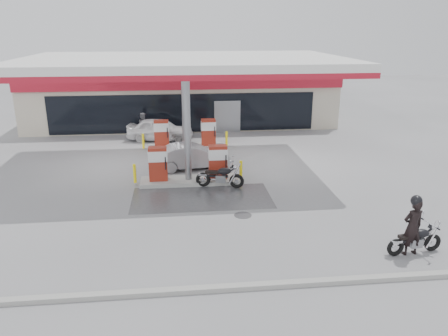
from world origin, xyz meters
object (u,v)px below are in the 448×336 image
object	(u,v)px
main_motorcycle	(416,241)
parked_car_right	(245,119)
biker_main	(413,227)
parked_car_left	(121,121)
pump_island_near	(188,168)
attendant	(144,126)
sedan_white	(160,129)
hatchback_silver	(192,156)
parked_motorcycle	(221,177)
pump_island_far	(185,137)

from	to	relation	value
main_motorcycle	parked_car_right	xyz separation A→B (m)	(-2.64, 19.15, 0.14)
main_motorcycle	biker_main	size ratio (longest dim) A/B	1.03
parked_car_left	pump_island_near	bearing A→B (deg)	-155.41
attendant	parked_car_left	xyz separation A→B (m)	(-1.86, 3.14, -0.32)
attendant	main_motorcycle	bearing A→B (deg)	-144.19
biker_main	parked_car_right	world-z (taller)	biker_main
sedan_white	pump_island_near	bearing A→B (deg)	-159.19
biker_main	attendant	world-z (taller)	biker_main
pump_island_near	parked_car_left	world-z (taller)	pump_island_near
hatchback_silver	parked_car_left	bearing A→B (deg)	17.69
pump_island_near	hatchback_silver	bearing A→B (deg)	83.63
parked_motorcycle	parked_car_right	world-z (taller)	parked_car_right
parked_motorcycle	attendant	size ratio (longest dim) A/B	1.29
biker_main	parked_motorcycle	distance (m)	8.75
pump_island_near	main_motorcycle	xyz separation A→B (m)	(7.14, -7.57, -0.26)
main_motorcycle	parked_motorcycle	bearing A→B (deg)	122.59
parked_motorcycle	parked_car_left	bearing A→B (deg)	128.36
main_motorcycle	sedan_white	bearing A→B (deg)	111.36
main_motorcycle	hatchback_silver	bearing A→B (deg)	117.69
attendant	parked_motorcycle	bearing A→B (deg)	-152.01
sedan_white	parked_motorcycle	bearing A→B (deg)	-151.52
parked_car_left	main_motorcycle	bearing A→B (deg)	-145.23
sedan_white	parked_car_left	distance (m)	4.76
pump_island_near	parked_car_left	bearing A→B (deg)	110.65
main_motorcycle	parked_car_right	world-z (taller)	parked_car_right
attendant	hatchback_silver	distance (m)	7.21
hatchback_silver	parked_car_left	xyz separation A→B (m)	(-4.75, 9.74, -0.11)
hatchback_silver	parked_car_right	distance (m)	10.31
sedan_white	parked_car_right	size ratio (longest dim) A/B	0.99
pump_island_far	sedan_white	world-z (taller)	pump_island_far
pump_island_far	sedan_white	size ratio (longest dim) A/B	1.22
pump_island_far	parked_car_left	bearing A→B (deg)	127.15
biker_main	parked_car_left	xyz separation A→B (m)	(-11.45, 19.54, -0.43)
sedan_white	pump_island_far	bearing A→B (deg)	-134.61
pump_island_near	hatchback_silver	size ratio (longest dim) A/B	1.31
biker_main	attendant	size ratio (longest dim) A/B	1.13
parked_motorcycle	parked_car_right	xyz separation A→B (m)	(3.06, 12.39, 0.08)
parked_car_right	parked_car_left	bearing A→B (deg)	79.76
attendant	parked_car_right	world-z (taller)	attendant
sedan_white	parked_car_left	size ratio (longest dim) A/B	1.15
pump_island_far	biker_main	distance (m)	15.27
sedan_white	attendant	world-z (taller)	attendant
pump_island_far	parked_car_right	xyz separation A→B (m)	(4.50, 5.59, -0.12)
pump_island_near	sedan_white	xyz separation A→B (m)	(-1.56, 8.20, 0.01)
attendant	parked_car_right	distance (m)	7.67
biker_main	sedan_white	world-z (taller)	biker_main
sedan_white	hatchback_silver	distance (m)	6.27
parked_motorcycle	biker_main	bearing A→B (deg)	-37.60
parked_car_left	biker_main	bearing A→B (deg)	-145.68
pump_island_far	parked_motorcycle	bearing A→B (deg)	-78.02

